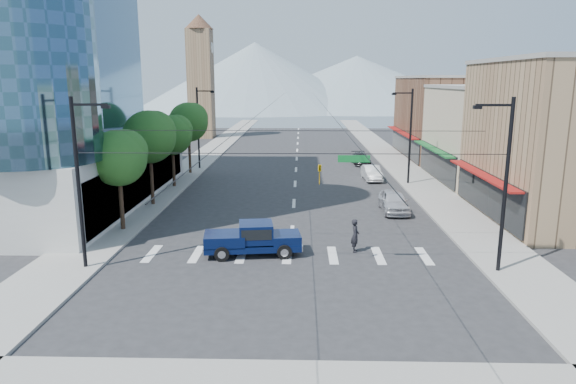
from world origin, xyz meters
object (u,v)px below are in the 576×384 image
at_px(parked_car_near, 394,201).
at_px(parked_car_mid, 372,173).
at_px(parked_car_far, 361,159).
at_px(pickup_truck, 252,238).
at_px(pedestrian, 355,236).

distance_m(parked_car_near, parked_car_mid, 12.53).
height_order(parked_car_near, parked_car_far, parked_car_near).
height_order(pickup_truck, parked_car_far, pickup_truck).
height_order(pedestrian, parked_car_mid, pedestrian).
xyz_separation_m(pedestrian, parked_car_mid, (3.88, 21.89, -0.25)).
bearing_deg(parked_car_near, parked_car_far, 90.04).
bearing_deg(parked_car_far, pedestrian, -100.20).
relative_size(pedestrian, parked_car_far, 0.42).
xyz_separation_m(pedestrian, parked_car_near, (3.88, 9.35, -0.15)).
distance_m(pedestrian, parked_car_far, 31.90).
bearing_deg(parked_car_mid, parked_car_far, 87.18).
height_order(pickup_truck, pedestrian, pedestrian).
relative_size(pedestrian, parked_car_near, 0.40).
bearing_deg(pickup_truck, parked_car_far, 66.05).
bearing_deg(pedestrian, parked_car_far, -2.49).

